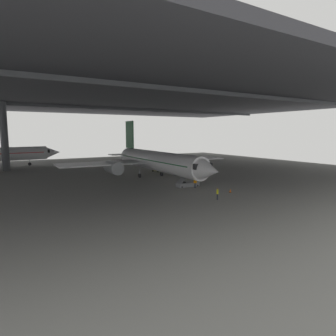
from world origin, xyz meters
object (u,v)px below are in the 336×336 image
airplane_main (156,161)px  baggage_tug (157,169)px  boarding_stairs (188,182)px  crew_worker_near_nose (217,193)px  crew_worker_by_stairs (195,183)px  traffic_cone_orange (230,191)px

airplane_main → baggage_tug: 10.35m
boarding_stairs → crew_worker_near_nose: (-2.21, -10.14, 0.20)m
boarding_stairs → crew_worker_by_stairs: size_ratio=2.96×
boarding_stairs → crew_worker_near_nose: 10.38m
crew_worker_near_nose → traffic_cone_orange: bearing=28.6°
crew_worker_near_nose → baggage_tug: size_ratio=0.67×
boarding_stairs → crew_worker_near_nose: boarding_stairs is taller
airplane_main → crew_worker_by_stairs: 12.53m
crew_worker_near_nose → baggage_tug: bearing=77.0°
airplane_main → baggage_tug: airplane_main is taller
baggage_tug → boarding_stairs: bearing=-103.4°
boarding_stairs → airplane_main: bearing=92.6°
crew_worker_near_nose → crew_worker_by_stairs: bearing=73.6°
crew_worker_near_nose → crew_worker_by_stairs: (2.49, 8.43, -0.03)m
crew_worker_near_nose → boarding_stairs: bearing=77.7°
baggage_tug → crew_worker_near_nose: bearing=-103.0°
airplane_main → crew_worker_near_nose: 20.90m
airplane_main → crew_worker_near_nose: size_ratio=22.95×
crew_worker_by_stairs → baggage_tug: (4.26, 20.78, -0.38)m
traffic_cone_orange → baggage_tug: baggage_tug is taller
airplane_main → boarding_stairs: 10.89m
traffic_cone_orange → boarding_stairs: bearing=109.7°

